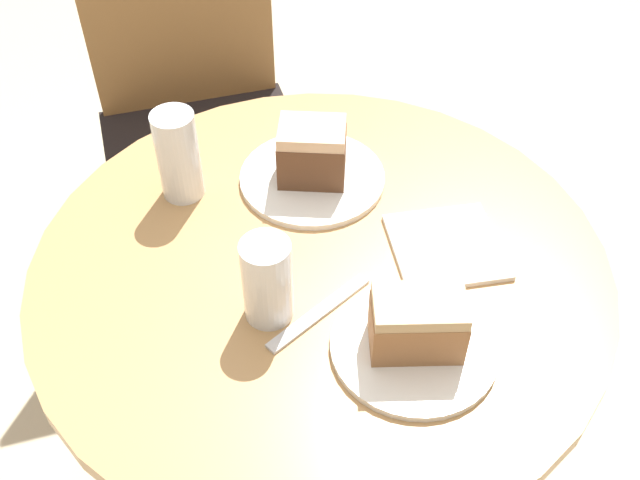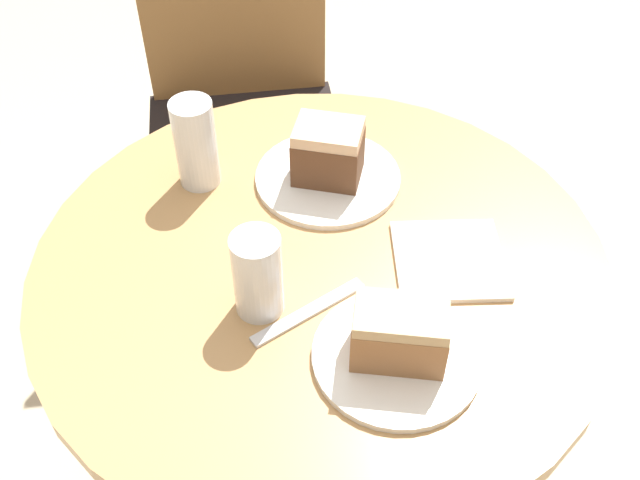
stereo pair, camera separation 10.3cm
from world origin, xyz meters
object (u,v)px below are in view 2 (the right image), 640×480
at_px(glass_lemonade, 258,278).
at_px(cake_slice_near, 400,333).
at_px(chair, 242,100).
at_px(plate_far, 328,178).
at_px(cake_slice_far, 328,152).
at_px(glass_water, 196,148).
at_px(plate_near, 397,356).

bearing_deg(glass_lemonade, cake_slice_near, -31.83).
bearing_deg(chair, plate_far, -79.20).
distance_m(cake_slice_far, glass_water, 0.20).
xyz_separation_m(plate_near, cake_slice_far, (-0.05, 0.35, 0.05)).
relative_size(cake_slice_near, cake_slice_far, 1.05).
bearing_deg(cake_slice_near, chair, 101.03).
distance_m(plate_near, cake_slice_near, 0.05).
bearing_deg(chair, glass_water, -98.85).
height_order(chair, cake_slice_near, chair).
bearing_deg(plate_far, glass_lemonade, -115.86).
distance_m(chair, plate_near, 0.98).
bearing_deg(cake_slice_far, chair, 102.98).
relative_size(chair, glass_water, 6.96).
xyz_separation_m(chair, glass_water, (-0.07, -0.56, 0.30)).
distance_m(cake_slice_near, cake_slice_far, 0.35).
bearing_deg(plate_far, chair, 102.98).
relative_size(plate_near, glass_water, 1.48).
height_order(plate_far, glass_water, glass_water).
relative_size(plate_near, plate_far, 0.94).
distance_m(chair, glass_water, 0.64).
relative_size(chair, glass_lemonade, 7.98).
height_order(plate_far, glass_lemonade, glass_lemonade).
bearing_deg(plate_far, plate_near, -82.28).
height_order(plate_near, cake_slice_far, cake_slice_far).
relative_size(cake_slice_near, glass_lemonade, 1.00).
xyz_separation_m(plate_far, glass_water, (-0.20, 0.02, 0.06)).
bearing_deg(plate_far, cake_slice_near, -82.28).
relative_size(plate_far, glass_lemonade, 1.80).
xyz_separation_m(chair, cake_slice_far, (0.13, -0.58, 0.30)).
xyz_separation_m(plate_far, cake_slice_near, (0.05, -0.35, 0.05)).
height_order(chair, glass_water, chair).
distance_m(chair, plate_far, 0.64).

